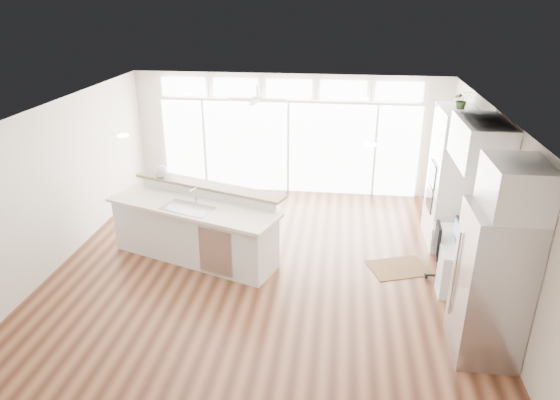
# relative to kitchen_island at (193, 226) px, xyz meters

# --- Properties ---
(floor) EXTENTS (7.00, 8.00, 0.02)m
(floor) POSITION_rel_kitchen_island_xyz_m (1.27, -0.57, -0.62)
(floor) COLOR #432314
(floor) RESTS_ON ground
(ceiling) EXTENTS (7.00, 8.00, 0.02)m
(ceiling) POSITION_rel_kitchen_island_xyz_m (1.27, -0.57, 2.09)
(ceiling) COLOR white
(ceiling) RESTS_ON wall_back
(wall_back) EXTENTS (7.00, 0.04, 2.70)m
(wall_back) POSITION_rel_kitchen_island_xyz_m (1.27, 3.43, 0.74)
(wall_back) COLOR beige
(wall_back) RESTS_ON floor
(wall_front) EXTENTS (7.00, 0.04, 2.70)m
(wall_front) POSITION_rel_kitchen_island_xyz_m (1.27, -4.57, 0.74)
(wall_front) COLOR beige
(wall_front) RESTS_ON floor
(wall_left) EXTENTS (0.04, 8.00, 2.70)m
(wall_left) POSITION_rel_kitchen_island_xyz_m (-2.23, -0.57, 0.74)
(wall_left) COLOR beige
(wall_left) RESTS_ON floor
(wall_right) EXTENTS (0.04, 8.00, 2.70)m
(wall_right) POSITION_rel_kitchen_island_xyz_m (4.77, -0.57, 0.74)
(wall_right) COLOR beige
(wall_right) RESTS_ON floor
(glass_wall) EXTENTS (5.80, 0.06, 2.08)m
(glass_wall) POSITION_rel_kitchen_island_xyz_m (1.27, 3.37, 0.44)
(glass_wall) COLOR white
(glass_wall) RESTS_ON wall_back
(transom_row) EXTENTS (5.90, 0.06, 0.40)m
(transom_row) POSITION_rel_kitchen_island_xyz_m (1.27, 3.37, 1.77)
(transom_row) COLOR white
(transom_row) RESTS_ON wall_back
(desk_window) EXTENTS (0.04, 0.85, 0.85)m
(desk_window) POSITION_rel_kitchen_island_xyz_m (4.73, -0.27, 0.94)
(desk_window) COLOR silver
(desk_window) RESTS_ON wall_right
(ceiling_fan) EXTENTS (1.16, 1.16, 0.32)m
(ceiling_fan) POSITION_rel_kitchen_island_xyz_m (0.77, 2.23, 1.87)
(ceiling_fan) COLOR silver
(ceiling_fan) RESTS_ON ceiling
(recessed_lights) EXTENTS (3.40, 3.00, 0.02)m
(recessed_lights) POSITION_rel_kitchen_island_xyz_m (1.27, -0.37, 2.07)
(recessed_lights) COLOR #F3EACE
(recessed_lights) RESTS_ON ceiling
(oven_cabinet) EXTENTS (0.64, 1.20, 2.50)m
(oven_cabinet) POSITION_rel_kitchen_island_xyz_m (4.44, 1.23, 0.64)
(oven_cabinet) COLOR silver
(oven_cabinet) RESTS_ON floor
(desk_nook) EXTENTS (0.72, 1.30, 0.76)m
(desk_nook) POSITION_rel_kitchen_island_xyz_m (4.40, -0.27, -0.23)
(desk_nook) COLOR silver
(desk_nook) RESTS_ON floor
(upper_cabinets) EXTENTS (0.64, 1.30, 0.64)m
(upper_cabinets) POSITION_rel_kitchen_island_xyz_m (4.44, -0.27, 1.74)
(upper_cabinets) COLOR silver
(upper_cabinets) RESTS_ON wall_right
(refrigerator) EXTENTS (0.76, 0.90, 2.00)m
(refrigerator) POSITION_rel_kitchen_island_xyz_m (4.38, -1.92, 0.39)
(refrigerator) COLOR #AFAFB4
(refrigerator) RESTS_ON floor
(fridge_cabinet) EXTENTS (0.64, 0.90, 0.60)m
(fridge_cabinet) POSITION_rel_kitchen_island_xyz_m (4.44, -1.92, 1.69)
(fridge_cabinet) COLOR silver
(fridge_cabinet) RESTS_ON wall_right
(framed_photos) EXTENTS (0.06, 0.22, 0.80)m
(framed_photos) POSITION_rel_kitchen_island_xyz_m (4.73, 0.35, 0.79)
(framed_photos) COLOR black
(framed_photos) RESTS_ON wall_right
(kitchen_island) EXTENTS (3.28, 2.11, 1.22)m
(kitchen_island) POSITION_rel_kitchen_island_xyz_m (0.00, 0.00, 0.00)
(kitchen_island) COLOR silver
(kitchen_island) RESTS_ON floor
(rug) EXTENTS (1.14, 0.98, 0.01)m
(rug) POSITION_rel_kitchen_island_xyz_m (3.52, 0.07, -0.60)
(rug) COLOR #3D2513
(rug) RESTS_ON floor
(office_chair) EXTENTS (0.53, 0.49, 0.98)m
(office_chair) POSITION_rel_kitchen_island_xyz_m (4.25, -0.22, -0.12)
(office_chair) COLOR black
(office_chair) RESTS_ON floor
(fishbowl) EXTENTS (0.31, 0.31, 0.24)m
(fishbowl) POSITION_rel_kitchen_island_xyz_m (-0.76, 0.69, 0.73)
(fishbowl) COLOR silver
(fishbowl) RESTS_ON kitchen_island
(monitor) EXTENTS (0.07, 0.43, 0.36)m
(monitor) POSITION_rel_kitchen_island_xyz_m (4.32, -0.27, 0.33)
(monitor) COLOR black
(monitor) RESTS_ON desk_nook
(keyboard) EXTENTS (0.18, 0.35, 0.02)m
(keyboard) POSITION_rel_kitchen_island_xyz_m (4.15, -0.27, 0.16)
(keyboard) COLOR silver
(keyboard) RESTS_ON desk_nook
(potted_plant) EXTENTS (0.32, 0.35, 0.24)m
(potted_plant) POSITION_rel_kitchen_island_xyz_m (4.44, 1.23, 2.01)
(potted_plant) COLOR #315122
(potted_plant) RESTS_ON oven_cabinet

